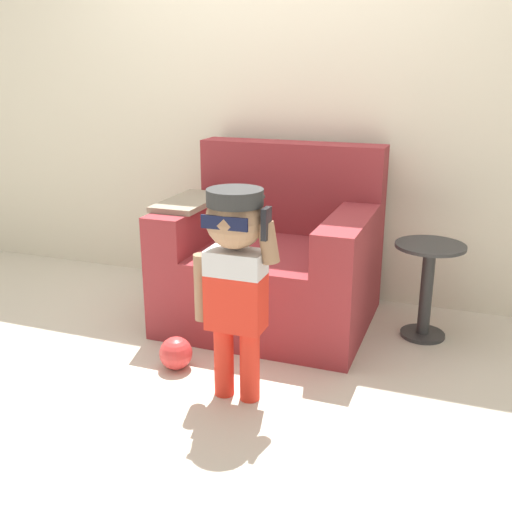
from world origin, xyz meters
TOP-DOWN VIEW (x-y plane):
  - ground_plane at (0.00, 0.00)m, footprint 10.00×10.00m
  - wall_back at (0.00, 0.70)m, footprint 10.00×0.05m
  - armchair at (0.17, 0.19)m, footprint 1.14×0.95m
  - person_child at (0.30, -0.71)m, footprint 0.39×0.29m
  - side_table at (1.02, 0.23)m, footprint 0.37×0.37m
  - toy_ball at (-0.08, -0.57)m, footprint 0.16×0.16m

SIDE VIEW (x-z plane):
  - ground_plane at x=0.00m, z-range 0.00..0.00m
  - toy_ball at x=-0.08m, z-range 0.00..0.16m
  - side_table at x=1.02m, z-range 0.05..0.58m
  - armchair at x=0.17m, z-range -0.14..0.85m
  - person_child at x=0.30m, z-range 0.16..1.11m
  - wall_back at x=0.00m, z-range 0.00..2.60m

